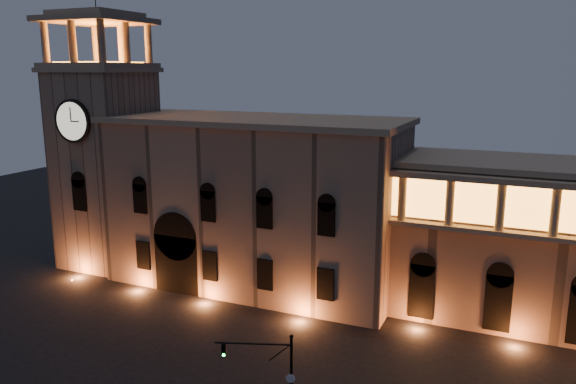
# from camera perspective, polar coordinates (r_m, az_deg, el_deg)

# --- Properties ---
(government_building) EXTENTS (30.80, 12.80, 17.60)m
(government_building) POSITION_cam_1_polar(r_m,az_deg,el_deg) (58.47, -3.42, -1.06)
(government_building) COLOR #886E59
(government_building) RESTS_ON ground
(clock_tower) EXTENTS (9.80, 9.80, 32.40)m
(clock_tower) POSITION_cam_1_polar(r_m,az_deg,el_deg) (67.32, -17.99, 3.37)
(clock_tower) COLOR #886E59
(clock_tower) RESTS_ON ground
(traffic_light) EXTENTS (4.70, 1.89, 6.77)m
(traffic_light) POSITION_cam_1_polar(r_m,az_deg,el_deg) (36.26, -1.04, -18.78)
(traffic_light) COLOR black
(traffic_light) RESTS_ON ground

